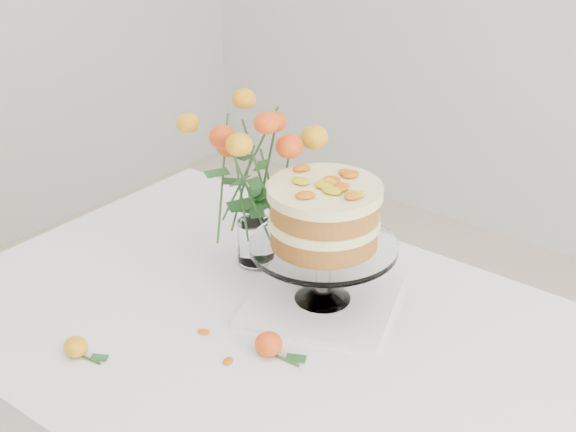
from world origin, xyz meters
name	(u,v)px	position (x,y,z in m)	size (l,w,h in m)	color
table	(284,365)	(0.00, 0.00, 0.67)	(1.43, 0.93, 0.76)	tan
napkin	(322,300)	(0.00, 0.13, 0.76)	(0.29, 0.29, 0.01)	white
cake_stand	(324,221)	(0.00, 0.13, 0.95)	(0.30, 0.30, 0.27)	white
rose_vase	(254,164)	(-0.21, 0.17, 1.00)	(0.31, 0.31, 0.42)	white
loose_rose_near	(76,347)	(-0.26, -0.30, 0.78)	(0.08, 0.05, 0.04)	#EEAC14
loose_rose_far	(269,344)	(0.02, -0.07, 0.78)	(0.10, 0.05, 0.05)	red
stray_petal_a	(204,332)	(-0.12, -0.10, 0.76)	(0.03, 0.02, 0.00)	gold
stray_petal_b	(228,361)	(-0.02, -0.14, 0.76)	(0.03, 0.02, 0.00)	gold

